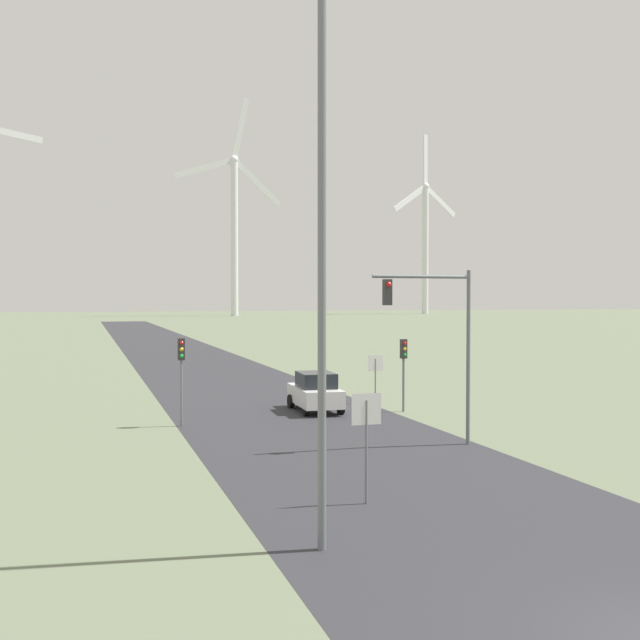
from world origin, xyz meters
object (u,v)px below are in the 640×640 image
(car_approaching, at_px, (315,392))
(wind_turbine_right, at_px, (425,236))
(streetlamp, at_px, (322,171))
(traffic_light_mast_overhead, at_px, (437,323))
(stop_sign_near, at_px, (366,427))
(stop_sign_far, at_px, (375,370))
(traffic_light_post_near_left, at_px, (181,362))
(wind_turbine_center, at_px, (234,220))
(traffic_light_post_near_right, at_px, (404,358))

(car_approaching, height_order, wind_turbine_right, wind_turbine_right)
(streetlamp, bearing_deg, wind_turbine_right, 63.95)
(traffic_light_mast_overhead, bearing_deg, stop_sign_near, -129.28)
(stop_sign_far, distance_m, traffic_light_post_near_left, 10.91)
(traffic_light_mast_overhead, bearing_deg, wind_turbine_center, 80.99)
(stop_sign_far, xyz_separation_m, car_approaching, (-3.66, -1.62, -0.78))
(streetlamp, bearing_deg, traffic_light_mast_overhead, 51.86)
(stop_sign_near, relative_size, traffic_light_post_near_left, 0.78)
(traffic_light_mast_overhead, bearing_deg, traffic_light_post_near_left, 139.46)
(car_approaching, height_order, wind_turbine_center, wind_turbine_center)
(traffic_light_mast_overhead, bearing_deg, wind_turbine_right, 64.55)
(stop_sign_near, bearing_deg, wind_turbine_right, 64.10)
(traffic_light_mast_overhead, relative_size, wind_turbine_center, 0.09)
(streetlamp, distance_m, traffic_light_post_near_right, 20.25)
(stop_sign_far, distance_m, wind_turbine_center, 194.05)
(car_approaching, relative_size, wind_turbine_right, 0.07)
(stop_sign_near, bearing_deg, traffic_light_post_near_right, 62.62)
(traffic_light_mast_overhead, bearing_deg, stop_sign_far, 79.62)
(streetlamp, distance_m, traffic_light_post_near_left, 17.05)
(streetlamp, bearing_deg, traffic_light_post_near_left, 93.22)
(streetlamp, distance_m, traffic_light_mast_overhead, 12.24)
(traffic_light_post_near_left, bearing_deg, car_approaching, 19.23)
(traffic_light_post_near_left, relative_size, traffic_light_mast_overhead, 0.58)
(traffic_light_post_near_right, xyz_separation_m, wind_turbine_right, (98.07, 202.86, 24.41))
(traffic_light_post_near_left, distance_m, traffic_light_post_near_right, 10.39)
(stop_sign_far, relative_size, traffic_light_mast_overhead, 0.39)
(traffic_light_post_near_left, relative_size, traffic_light_post_near_right, 1.07)
(stop_sign_far, relative_size, wind_turbine_right, 0.04)
(streetlamp, xyz_separation_m, wind_turbine_center, (39.06, 209.87, 21.12))
(streetlamp, distance_m, wind_turbine_right, 245.54)
(stop_sign_near, distance_m, wind_turbine_right, 242.45)
(traffic_light_post_near_left, distance_m, wind_turbine_right, 232.06)
(wind_turbine_right, bearing_deg, streetlamp, -116.05)
(stop_sign_far, distance_m, traffic_light_mast_overhead, 11.36)
(stop_sign_far, xyz_separation_m, wind_turbine_center, (29.83, 189.78, 27.32))
(stop_sign_near, relative_size, wind_turbine_center, 0.04)
(traffic_light_post_near_right, xyz_separation_m, car_approaching, (-3.87, 1.39, -1.57))
(stop_sign_far, relative_size, traffic_light_post_near_right, 0.72)
(stop_sign_far, relative_size, traffic_light_post_near_left, 0.67)
(stop_sign_near, height_order, wind_turbine_right, wind_turbine_right)
(traffic_light_post_near_left, height_order, traffic_light_post_near_right, traffic_light_post_near_left)
(stop_sign_near, bearing_deg, traffic_light_mast_overhead, 50.72)
(car_approaching, bearing_deg, traffic_light_post_near_right, -19.69)
(stop_sign_far, xyz_separation_m, traffic_light_mast_overhead, (-1.99, -10.86, 2.70))
(traffic_light_post_near_left, bearing_deg, traffic_light_mast_overhead, -40.54)
(stop_sign_far, distance_m, wind_turbine_right, 224.13)
(stop_sign_near, distance_m, wind_turbine_center, 211.87)
(traffic_light_mast_overhead, xyz_separation_m, car_approaching, (-1.67, 9.23, -3.49))
(streetlamp, relative_size, wind_turbine_right, 0.21)
(traffic_light_post_near_right, bearing_deg, stop_sign_far, 93.93)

